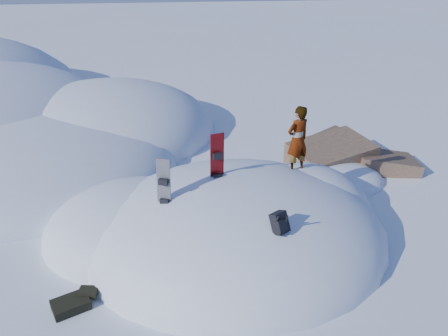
{
  "coord_description": "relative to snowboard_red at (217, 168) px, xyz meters",
  "views": [
    {
      "loc": [
        -1.54,
        -8.26,
        5.86
      ],
      "look_at": [
        -0.22,
        0.3,
        1.68
      ],
      "focal_mm": 35.0,
      "sensor_mm": 36.0,
      "label": 1
    }
  ],
  "objects": [
    {
      "name": "ground",
      "position": [
        0.37,
        -0.36,
        -1.67
      ],
      "size": [
        120.0,
        120.0,
        0.0
      ],
      "primitive_type": "plane",
      "color": "white",
      "rests_on": "ground"
    },
    {
      "name": "snow_mound",
      "position": [
        0.19,
        -0.12,
        -1.67
      ],
      "size": [
        8.0,
        6.0,
        3.0
      ],
      "color": "silver",
      "rests_on": "ground"
    },
    {
      "name": "rock_outcrop",
      "position": [
        4.08,
        2.65,
        -1.65
      ],
      "size": [
        4.68,
        4.41,
        1.68
      ],
      "color": "brown",
      "rests_on": "ground"
    },
    {
      "name": "snowboard_red",
      "position": [
        0.0,
        0.0,
        0.0
      ],
      "size": [
        0.33,
        0.23,
        1.68
      ],
      "rotation": [
        0.0,
        0.0,
        0.24
      ],
      "color": "#AB090F",
      "rests_on": "snow_mound"
    },
    {
      "name": "snowboard_dark",
      "position": [
        -1.2,
        -0.69,
        -0.16
      ],
      "size": [
        0.32,
        0.26,
        1.54
      ],
      "rotation": [
        0.0,
        0.0,
        -0.37
      ],
      "color": "black",
      "rests_on": "snow_mound"
    },
    {
      "name": "backpack",
      "position": [
        0.9,
        -1.99,
        -0.26
      ],
      "size": [
        0.42,
        0.47,
        0.48
      ],
      "rotation": [
        0.0,
        0.0,
        0.55
      ],
      "color": "black",
      "rests_on": "snow_mound"
    },
    {
      "name": "gear_pile",
      "position": [
        -2.98,
        -2.08,
        -1.56
      ],
      "size": [
        0.89,
        0.7,
        0.23
      ],
      "rotation": [
        0.0,
        0.0,
        0.41
      ],
      "color": "black",
      "rests_on": "ground"
    },
    {
      "name": "person",
      "position": [
        1.99,
        0.54,
        0.33
      ],
      "size": [
        0.71,
        0.6,
        1.66
      ],
      "primitive_type": "imported",
      "rotation": [
        0.0,
        0.0,
        3.54
      ],
      "color": "slate",
      "rests_on": "snow_mound"
    }
  ]
}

